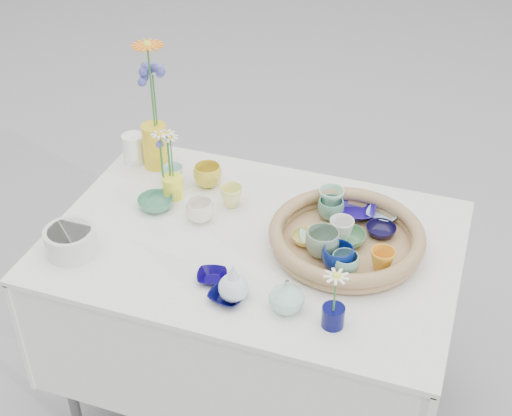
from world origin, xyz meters
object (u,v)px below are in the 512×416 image
(display_table, at_px, (254,400))
(wicker_tray, at_px, (346,238))
(tall_vase_yellow, at_px, (155,146))
(bud_vase_seafoam, at_px, (287,295))

(display_table, distance_m, wicker_tray, 0.85)
(display_table, height_order, wicker_tray, wicker_tray)
(wicker_tray, distance_m, tall_vase_yellow, 0.79)
(wicker_tray, bearing_deg, display_table, -169.88)
(wicker_tray, xyz_separation_m, tall_vase_yellow, (-0.75, 0.24, 0.04))
(display_table, height_order, tall_vase_yellow, tall_vase_yellow)
(display_table, distance_m, tall_vase_yellow, 1.01)
(wicker_tray, distance_m, bud_vase_seafoam, 0.33)
(wicker_tray, bearing_deg, tall_vase_yellow, 162.46)
(bud_vase_seafoam, xyz_separation_m, tall_vase_yellow, (-0.66, 0.55, 0.03))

